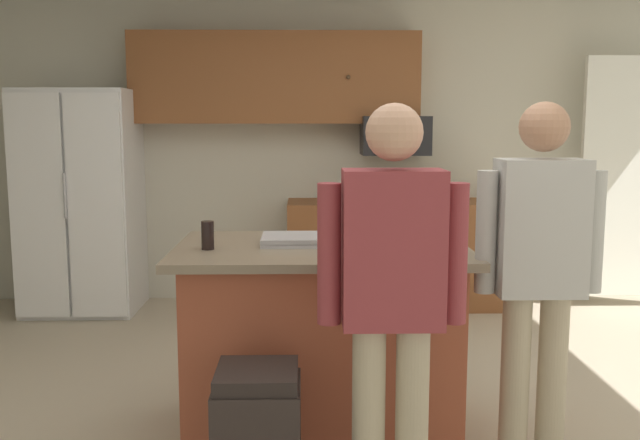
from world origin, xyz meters
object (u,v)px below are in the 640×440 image
person_guest_right (539,261)px  glass_dark_ale (208,235)px  kitchen_island (321,339)px  mug_blue_stoneware (418,247)px  refrigerator (81,202)px  serving_tray (306,239)px  glass_pilsner (412,223)px  glass_stout_tall (420,236)px  person_guest_left (392,288)px  glass_short_whisky (444,236)px  microwave_over_range (395,136)px

person_guest_right → glass_dark_ale: 1.53m
glass_dark_ale → kitchen_island: bearing=10.0°
mug_blue_stoneware → refrigerator: bearing=131.0°
mug_blue_stoneware → serving_tray: bearing=143.7°
kitchen_island → refrigerator: bearing=128.8°
glass_dark_ale → glass_pilsner: bearing=20.1°
glass_stout_tall → glass_pilsner: 0.39m
person_guest_left → glass_dark_ale: bearing=31.1°
kitchen_island → glass_short_whisky: 0.83m
mug_blue_stoneware → kitchen_island: bearing=143.6°
microwave_over_range → glass_stout_tall: bearing=-94.6°
glass_pilsner → refrigerator: bearing=138.8°
person_guest_left → glass_dark_ale: person_guest_left is taller
kitchen_island → glass_pilsner: bearing=30.0°
microwave_over_range → person_guest_left: person_guest_left is taller
glass_pilsner → serving_tray: glass_pilsner is taller
person_guest_left → glass_stout_tall: (0.22, 0.69, 0.09)m
person_guest_right → glass_short_whisky: (-0.40, 0.11, 0.10)m
glass_stout_tall → mug_blue_stoneware: glass_stout_tall is taller
person_guest_right → glass_stout_tall: person_guest_right is taller
glass_short_whisky → mug_blue_stoneware: bearing=-151.0°
person_guest_right → mug_blue_stoneware: 0.54m
glass_short_whisky → serving_tray: (-0.63, 0.29, -0.06)m
glass_stout_tall → serving_tray: 0.57m
glass_stout_tall → serving_tray: (-0.54, 0.16, -0.04)m
glass_pilsner → glass_short_whisky: bearing=-82.2°
glass_stout_tall → glass_short_whisky: bearing=-55.7°
person_guest_left → glass_stout_tall: person_guest_left is taller
glass_dark_ale → serving_tray: 0.49m
person_guest_right → serving_tray: 1.11m
person_guest_right → glass_dark_ale: size_ratio=12.19×
refrigerator → glass_short_whisky: bearing=-46.7°
glass_short_whisky → glass_dark_ale: bearing=172.5°
glass_dark_ale → glass_pilsner: size_ratio=0.96×
glass_pilsner → glass_short_whisky: glass_short_whisky is taller
person_guest_right → person_guest_left: bearing=52.1°
person_guest_right → mug_blue_stoneware: bearing=15.9°
glass_dark_ale → mug_blue_stoneware: bearing=-12.7°
refrigerator → mug_blue_stoneware: bearing=-49.0°
serving_tray → microwave_over_range: bearing=73.0°
glass_dark_ale → glass_pilsner: 1.10m
person_guest_right → refrigerator: bearing=-23.3°
glass_stout_tall → serving_tray: bearing=163.5°
microwave_over_range → serving_tray: 2.61m
person_guest_left → glass_stout_tall: bearing=-34.9°
kitchen_island → serving_tray: bearing=144.1°
serving_tray → refrigerator: bearing=128.4°
refrigerator → serving_tray: bearing=-51.6°
person_guest_left → mug_blue_stoneware: size_ratio=12.36×
serving_tray → mug_blue_stoneware: bearing=-36.3°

